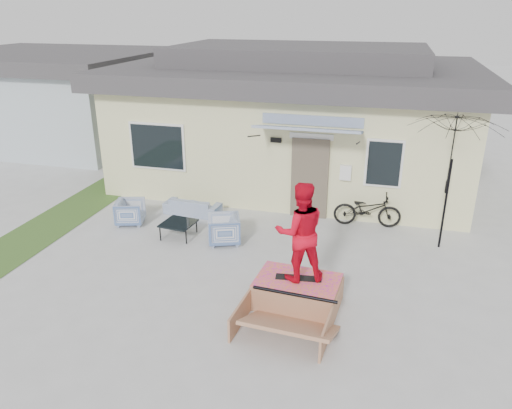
% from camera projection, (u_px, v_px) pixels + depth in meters
% --- Properties ---
extents(ground, '(90.00, 90.00, 0.00)m').
position_uv_depth(ground, '(216.00, 302.00, 9.22)').
color(ground, '#AEAEAE').
rests_on(ground, ground).
extents(grass_strip, '(1.40, 8.00, 0.01)m').
position_uv_depth(grass_strip, '(45.00, 228.00, 12.27)').
color(grass_strip, '#325321').
rests_on(grass_strip, ground).
extents(house, '(10.80, 8.49, 4.10)m').
position_uv_depth(house, '(298.00, 115.00, 15.65)').
color(house, beige).
rests_on(house, ground).
extents(neighbor_house, '(8.60, 7.60, 3.50)m').
position_uv_depth(neighbor_house, '(53.00, 95.00, 20.05)').
color(neighbor_house, '#A3B0BA').
rests_on(neighbor_house, ground).
extents(loveseat, '(1.51, 0.52, 0.58)m').
position_uv_depth(loveseat, '(193.00, 203.00, 13.05)').
color(loveseat, '#3D5B96').
rests_on(loveseat, ground).
extents(armchair_left, '(0.79, 0.82, 0.69)m').
position_uv_depth(armchair_left, '(130.00, 211.00, 12.43)').
color(armchair_left, '#3D5B96').
rests_on(armchair_left, ground).
extents(armchair_right, '(0.89, 0.91, 0.74)m').
position_uv_depth(armchair_right, '(224.00, 228.00, 11.41)').
color(armchair_right, '#3D5B96').
rests_on(armchair_right, ground).
extents(coffee_table, '(0.81, 0.81, 0.36)m').
position_uv_depth(coffee_table, '(179.00, 229.00, 11.78)').
color(coffee_table, black).
rests_on(coffee_table, ground).
extents(bicycle, '(1.70, 0.73, 1.06)m').
position_uv_depth(bicycle, '(368.00, 206.00, 12.24)').
color(bicycle, black).
rests_on(bicycle, ground).
extents(patio_umbrella, '(2.54, 2.46, 2.20)m').
position_uv_depth(patio_umbrella, '(450.00, 175.00, 10.68)').
color(patio_umbrella, black).
rests_on(patio_umbrella, ground).
extents(skate_ramp, '(1.65, 2.11, 0.50)m').
position_uv_depth(skate_ramp, '(297.00, 292.00, 9.08)').
color(skate_ramp, '#A36D4E').
rests_on(skate_ramp, ground).
extents(skateboard, '(0.86, 0.31, 0.05)m').
position_uv_depth(skateboard, '(298.00, 277.00, 9.02)').
color(skateboard, black).
rests_on(skateboard, skate_ramp).
extents(skater, '(1.10, 0.99, 1.85)m').
position_uv_depth(skater, '(300.00, 230.00, 8.66)').
color(skater, red).
rests_on(skater, skateboard).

